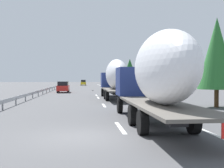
# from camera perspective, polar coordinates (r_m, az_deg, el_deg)

# --- Properties ---
(ground_plane) EXTENTS (260.00, 260.00, 0.00)m
(ground_plane) POSITION_cam_1_polar(r_m,az_deg,el_deg) (51.18, -5.88, -1.49)
(ground_plane) COLOR #4C4C4F
(lane_stripe_0) EXTENTS (3.20, 0.20, 0.01)m
(lane_stripe_0) POSITION_cam_1_polar(r_m,az_deg,el_deg) (13.45, 1.71, -8.93)
(lane_stripe_0) COLOR white
(lane_stripe_0) RESTS_ON ground_plane
(lane_stripe_1) EXTENTS (3.20, 0.20, 0.01)m
(lane_stripe_1) POSITION_cam_1_polar(r_m,az_deg,el_deg) (24.26, -1.69, -4.41)
(lane_stripe_1) COLOR white
(lane_stripe_1) RESTS_ON ground_plane
(lane_stripe_2) EXTENTS (3.20, 0.20, 0.01)m
(lane_stripe_2) POSITION_cam_1_polar(r_m,az_deg,el_deg) (33.81, -2.86, -2.83)
(lane_stripe_2) COLOR white
(lane_stripe_2) RESTS_ON ground_plane
(lane_stripe_3) EXTENTS (3.20, 0.20, 0.01)m
(lane_stripe_3) POSITION_cam_1_polar(r_m,az_deg,el_deg) (38.61, -3.22, -2.34)
(lane_stripe_3) COLOR white
(lane_stripe_3) RESTS_ON ground_plane
(lane_stripe_4) EXTENTS (3.20, 0.20, 0.01)m
(lane_stripe_4) POSITION_cam_1_polar(r_m,az_deg,el_deg) (54.20, -3.97, -1.33)
(lane_stripe_4) COLOR white
(lane_stripe_4) RESTS_ON ground_plane
(lane_stripe_5) EXTENTS (3.20, 0.20, 0.01)m
(lane_stripe_5) POSITION_cam_1_polar(r_m,az_deg,el_deg) (54.15, -3.97, -1.33)
(lane_stripe_5) COLOR white
(lane_stripe_5) RESTS_ON ground_plane
(edge_line_right) EXTENTS (110.00, 0.20, 0.01)m
(edge_line_right) POSITION_cam_1_polar(r_m,az_deg,el_deg) (56.43, -0.28, -1.23)
(edge_line_right) COLOR white
(edge_line_right) RESTS_ON ground_plane
(truck_lead) EXTENTS (14.06, 2.55, 4.43)m
(truck_lead) POSITION_cam_1_polar(r_m,az_deg,el_deg) (31.49, 0.64, 1.47)
(truck_lead) COLOR navy
(truck_lead) RESTS_ON ground_plane
(truck_trailing) EXTENTS (13.74, 2.55, 4.47)m
(truck_trailing) POSITION_cam_1_polar(r_m,az_deg,el_deg) (13.89, 8.94, 1.81)
(truck_trailing) COLOR navy
(truck_trailing) RESTS_ON ground_plane
(car_red_compact) EXTENTS (4.44, 1.88, 1.85)m
(car_red_compact) POSITION_cam_1_polar(r_m,az_deg,el_deg) (46.83, -10.00, -0.60)
(car_red_compact) COLOR red
(car_red_compact) RESTS_ON ground_plane
(car_yellow_coupe) EXTENTS (4.09, 1.76, 1.87)m
(car_yellow_coupe) POSITION_cam_1_polar(r_m,az_deg,el_deg) (92.95, -5.92, 0.28)
(car_yellow_coupe) COLOR gold
(car_yellow_coupe) RESTS_ON ground_plane
(road_sign) EXTENTS (0.10, 0.90, 3.43)m
(road_sign) POSITION_cam_1_polar(r_m,az_deg,el_deg) (56.53, 0.93, 1.16)
(road_sign) COLOR gray
(road_sign) RESTS_ON ground_plane
(tree_1) EXTENTS (3.08, 3.08, 7.32)m
(tree_1) POSITION_cam_1_polar(r_m,az_deg,el_deg) (24.20, 20.73, 5.90)
(tree_1) COLOR #472D19
(tree_1) RESTS_ON ground_plane
(tree_2) EXTENTS (3.47, 3.47, 7.18)m
(tree_2) POSITION_cam_1_polar(r_m,az_deg,el_deg) (96.90, 1.35, 2.31)
(tree_2) COLOR #472D19
(tree_2) RESTS_ON ground_plane
(tree_3) EXTENTS (3.34, 3.34, 6.63)m
(tree_3) POSITION_cam_1_polar(r_m,az_deg,el_deg) (60.70, 3.67, 2.96)
(tree_3) COLOR #472D19
(tree_3) RESTS_ON ground_plane
(tree_4) EXTENTS (3.54, 3.54, 5.57)m
(tree_4) POSITION_cam_1_polar(r_m,az_deg,el_deg) (49.42, 8.40, 2.60)
(tree_4) COLOR #472D19
(tree_4) RESTS_ON ground_plane
(tree_5) EXTENTS (2.70, 2.70, 6.50)m
(tree_5) POSITION_cam_1_polar(r_m,az_deg,el_deg) (93.91, 0.50, 2.10)
(tree_5) COLOR #472D19
(tree_5) RESTS_ON ground_plane
(guardrail_median) EXTENTS (94.00, 0.10, 0.76)m
(guardrail_median) POSITION_cam_1_polar(r_m,az_deg,el_deg) (54.49, -12.20, -0.74)
(guardrail_median) COLOR #9EA0A5
(guardrail_median) RESTS_ON ground_plane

